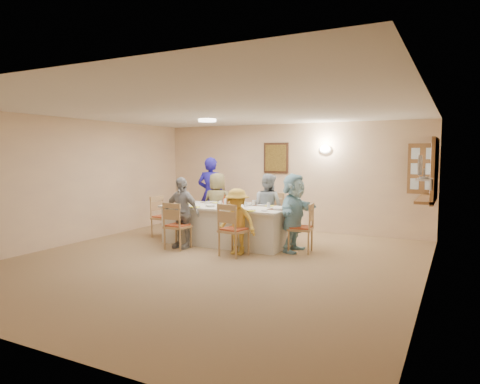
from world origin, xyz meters
The scene contains 49 objects.
ground centered at (0.00, 0.00, 0.00)m, with size 7.00×7.00×0.00m, color #967755.
room_walls centered at (0.00, 0.00, 1.51)m, with size 7.00×7.00×7.00m.
wall_picture centered at (-0.30, 3.46, 1.70)m, with size 0.62×0.05×0.72m.
wall_sconce centered at (0.90, 3.44, 1.90)m, with size 0.26×0.09×0.18m, color white.
ceiling_light centered at (-1.00, 1.50, 2.47)m, with size 0.36×0.36×0.05m, color white.
serving_hatch centered at (3.21, 2.40, 1.50)m, with size 0.06×1.50×1.15m, color olive.
hatch_sill centered at (3.09, 2.40, 0.97)m, with size 0.30×1.50×0.05m, color olive.
shutter_door centered at (2.95, 3.16, 1.50)m, with size 0.55×0.04×1.00m, color olive.
fan_shelf centered at (3.13, 1.05, 1.40)m, with size 0.22×0.36×0.03m, color white.
desk_fan centered at (3.10, 1.05, 1.55)m, with size 0.30×0.30×0.28m, color #A5A5A8, non-canonical shape.
dining_table centered at (-0.49, 1.36, 0.38)m, with size 2.54×1.08×0.76m, color white.
chair_back_left centered at (-1.09, 2.16, 0.45)m, with size 0.44×0.44×0.91m, color tan, non-canonical shape.
chair_back_right centered at (0.11, 2.16, 0.49)m, with size 0.47×0.47×0.99m, color tan, non-canonical shape.
chair_front_left centered at (-1.09, 0.56, 0.45)m, with size 0.43×0.43×0.90m, color tan, non-canonical shape.
chair_front_right centered at (0.11, 0.56, 0.47)m, with size 0.45×0.45×0.94m, color tan, non-canonical shape.
chair_left_end centered at (-2.04, 1.36, 0.44)m, with size 0.43×0.43×0.89m, color tan, non-canonical shape.
chair_right_end centered at (1.06, 1.36, 0.45)m, with size 0.44×0.44×0.91m, color tan, non-canonical shape.
diner_back_left centered at (-1.09, 2.04, 0.69)m, with size 0.74×0.54×1.39m, color olive.
diner_back_right centered at (0.11, 2.04, 0.69)m, with size 0.76×0.64×1.39m, color #96A3AD.
diner_front_left centered at (-1.09, 0.68, 0.68)m, with size 0.81×0.37×1.36m, color #A1A1A1.
diner_front_right centered at (0.11, 0.68, 0.59)m, with size 0.80×0.51×1.18m, color gold.
diner_right_end centered at (0.93, 1.36, 0.72)m, with size 0.47×1.35×1.44m, color #ACE5F6.
caregiver centered at (-1.54, 2.51, 0.86)m, with size 0.70×0.54×1.72m, color #1E1795.
placemat_fl centered at (-1.09, 0.94, 0.76)m, with size 0.34×0.25×0.01m, color #472B19.
plate_fl centered at (-1.09, 0.94, 0.77)m, with size 0.26×0.26×0.02m, color white.
napkin_fl centered at (-0.91, 0.89, 0.77)m, with size 0.15×0.15×0.01m, color #F9FF35.
placemat_fr centered at (0.11, 0.94, 0.76)m, with size 0.35×0.26×0.01m, color #472B19.
plate_fr centered at (0.11, 0.94, 0.77)m, with size 0.23×0.23×0.01m, color white.
napkin_fr centered at (0.29, 0.89, 0.77)m, with size 0.13×0.13×0.01m, color #F9FF35.
placemat_bl centered at (-1.09, 1.78, 0.76)m, with size 0.37×0.28×0.01m, color #472B19.
plate_bl centered at (-1.09, 1.78, 0.77)m, with size 0.26×0.26×0.02m, color white.
napkin_bl centered at (-0.91, 1.73, 0.77)m, with size 0.14×0.14×0.01m, color #F9FF35.
placemat_br centered at (0.11, 1.78, 0.76)m, with size 0.36×0.27×0.01m, color #472B19.
plate_br centered at (0.11, 1.78, 0.77)m, with size 0.25×0.25×0.02m, color white.
napkin_br centered at (0.29, 1.73, 0.77)m, with size 0.14×0.14×0.01m, color #F9FF35.
placemat_le centered at (-1.59, 1.36, 0.76)m, with size 0.36×0.27×0.01m, color #472B19.
plate_le centered at (-1.59, 1.36, 0.77)m, with size 0.23×0.23×0.01m, color white.
napkin_le centered at (-1.41, 1.31, 0.77)m, with size 0.13×0.13×0.01m, color #F9FF35.
placemat_re centered at (0.63, 1.36, 0.76)m, with size 0.37×0.28×0.01m, color #472B19.
plate_re centered at (0.63, 1.36, 0.77)m, with size 0.23×0.23×0.01m, color white.
napkin_re centered at (0.81, 1.31, 0.77)m, with size 0.13×0.13×0.01m, color #F9FF35.
teacup_a centered at (-1.31, 1.07, 0.80)m, with size 0.12×0.12×0.09m, color white.
teacup_b centered at (-0.12, 1.88, 0.80)m, with size 0.09×0.09×0.09m, color white.
bowl_a centered at (-0.71, 1.12, 0.78)m, with size 0.21×0.21×0.05m, color white.
bowl_b centered at (-0.14, 1.63, 0.79)m, with size 0.22×0.22×0.06m, color white.
condiment_ketchup centered at (-0.55, 1.41, 0.87)m, with size 0.10×0.10×0.22m, color #B2310F.
condiment_brown centered at (-0.44, 1.42, 0.86)m, with size 0.11×0.11×0.21m, color brown.
condiment_malt centered at (-0.37, 1.33, 0.84)m, with size 0.15×0.15×0.16m, color brown.
drinking_glass centered at (-0.64, 1.41, 0.82)m, with size 0.06×0.06×0.09m, color silver.
Camera 1 is at (3.61, -6.00, 1.78)m, focal length 32.00 mm.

